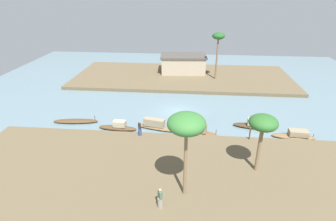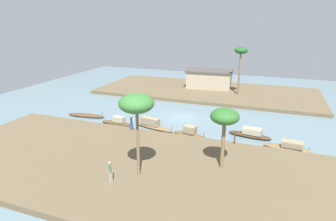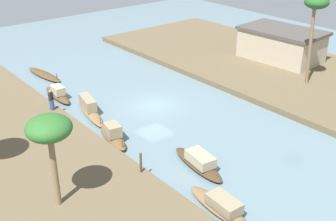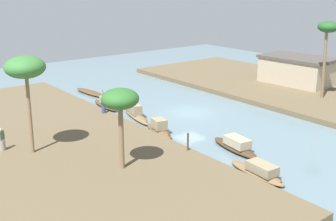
# 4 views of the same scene
# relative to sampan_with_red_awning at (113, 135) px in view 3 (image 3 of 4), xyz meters

# --- Properties ---
(river_water) EXTENTS (66.23, 66.23, 0.00)m
(river_water) POSITION_rel_sampan_with_red_awning_xyz_m (-2.80, 5.78, -0.45)
(river_water) COLOR slate
(river_water) RESTS_ON ground
(riverbank_right) EXTENTS (37.51, 15.52, 0.51)m
(riverbank_right) POSITION_rel_sampan_with_red_awning_xyz_m (-2.80, 20.13, -0.20)
(riverbank_right) COLOR brown
(riverbank_right) RESTS_ON ground
(sampan_with_red_awning) EXTENTS (4.06, 1.82, 1.30)m
(sampan_with_red_awning) POSITION_rel_sampan_with_red_awning_xyz_m (0.00, 0.00, 0.00)
(sampan_with_red_awning) COLOR brown
(sampan_with_red_awning) RESTS_ON river_water
(sampan_foreground) EXTENTS (5.46, 2.11, 1.25)m
(sampan_foreground) POSITION_rel_sampan_with_red_awning_xyz_m (-4.85, 0.93, 0.02)
(sampan_foreground) COLOR brown
(sampan_foreground) RESTS_ON river_water
(sampan_downstream_large) EXTENTS (4.48, 1.24, 1.15)m
(sampan_downstream_large) POSITION_rel_sampan_with_red_awning_xyz_m (-9.26, 0.38, -0.06)
(sampan_downstream_large) COLOR brown
(sampan_downstream_large) RESTS_ON river_water
(sampan_upstream_small) EXTENTS (4.80, 1.80, 1.07)m
(sampan_upstream_small) POSITION_rel_sampan_with_red_awning_xyz_m (6.30, 2.28, -0.04)
(sampan_upstream_small) COLOR #47331E
(sampan_upstream_small) RESTS_ON river_water
(sampan_with_tall_canopy) EXTENTS (4.54, 1.46, 0.99)m
(sampan_with_tall_canopy) POSITION_rel_sampan_with_red_awning_xyz_m (10.14, 0.26, -0.07)
(sampan_with_tall_canopy) COLOR brown
(sampan_with_tall_canopy) RESTS_ON river_water
(sampan_near_left_bank) EXTENTS (5.41, 1.60, 0.90)m
(sampan_near_left_bank) POSITION_rel_sampan_with_red_awning_xyz_m (-14.82, 1.70, -0.26)
(sampan_near_left_bank) COLOR brown
(sampan_near_left_bank) RESTS_ON river_water
(person_on_near_bank) EXTENTS (0.48, 0.48, 1.66)m
(person_on_near_bank) POSITION_rel_sampan_with_red_awning_xyz_m (-6.39, -1.46, 0.74)
(person_on_near_bank) COLOR #33477A
(person_on_near_bank) RESTS_ON riverbank_left
(mooring_post) EXTENTS (0.14, 0.14, 1.29)m
(mooring_post) POSITION_rel_sampan_with_red_awning_xyz_m (5.00, -1.23, 0.70)
(mooring_post) COLOR #4C3823
(mooring_post) RESTS_ON riverbank_left
(palm_tree_left_far) EXTENTS (2.32, 2.32, 5.19)m
(palm_tree_left_far) POSITION_rel_sampan_with_red_awning_xyz_m (4.64, -6.40, 4.47)
(palm_tree_left_far) COLOR #7F6647
(palm_tree_left_far) RESTS_ON riverbank_left
(palm_tree_right_tall) EXTENTS (2.04, 2.04, 7.75)m
(palm_tree_right_tall) POSITION_rel_sampan_with_red_awning_xyz_m (2.84, 18.52, 6.84)
(palm_tree_right_tall) COLOR #7F6647
(palm_tree_right_tall) RESTS_ON riverbank_right
(riverside_building) EXTENTS (8.48, 5.61, 3.15)m
(riverside_building) POSITION_rel_sampan_with_red_awning_xyz_m (-2.78, 22.25, 1.65)
(riverside_building) COLOR tan
(riverside_building) RESTS_ON riverbank_right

